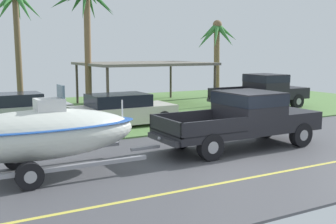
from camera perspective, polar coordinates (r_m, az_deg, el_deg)
ground at (r=19.77m, az=-6.35°, el=-0.91°), size 36.00×22.00×0.11m
pickup_truck_towing at (r=13.98m, az=10.81°, el=-0.56°), size 5.77×2.00×1.83m
boat_on_trailer at (r=10.99m, az=-17.08°, el=-2.90°), size 6.15×2.19×2.30m
parked_pickup_background at (r=23.55m, az=13.08°, el=3.00°), size 5.79×2.01×1.89m
parked_sedan_near at (r=17.59m, az=-6.31°, el=0.19°), size 4.31×1.92×1.38m
parked_sedan_far at (r=18.77m, az=-20.26°, el=0.23°), size 4.51×1.81×1.38m
carport_awning at (r=24.17m, az=-3.31°, el=6.51°), size 6.89×5.53×2.50m
palm_tree_near_left at (r=28.53m, az=6.61°, el=9.59°), size 3.13×2.83×5.19m
palm_tree_near_right at (r=24.93m, az=-20.10°, el=12.01°), size 3.16×2.91×6.61m
palm_tree_mid at (r=22.78m, az=-11.14°, el=13.23°), size 3.52×2.73×6.70m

